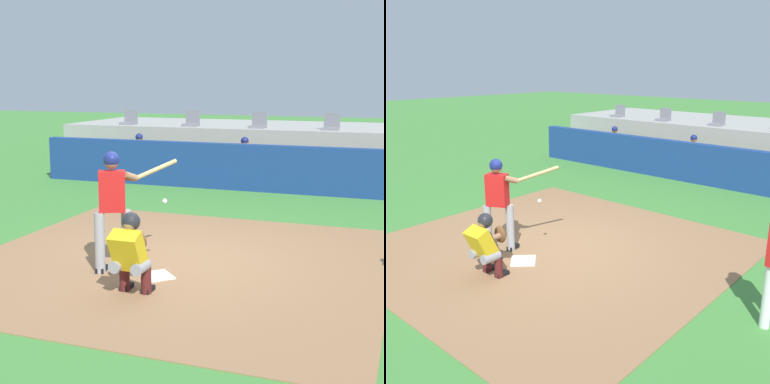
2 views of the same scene
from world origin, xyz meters
TOP-DOWN VIEW (x-y plane):
  - ground_plane at (0.00, 0.00)m, footprint 80.00×80.00m
  - dirt_infield at (0.00, 0.00)m, footprint 6.40×6.40m
  - home_plate at (0.00, -0.80)m, footprint 0.62×0.62m
  - batter_at_plate at (-0.68, -0.74)m, footprint 0.86×1.27m
  - catcher_crouched at (-0.01, -1.57)m, footprint 0.48×1.63m
  - dugout_wall at (0.00, 6.50)m, footprint 13.00×0.30m
  - dugout_bench at (0.00, 7.50)m, footprint 11.80×0.44m
  - dugout_player_0 at (-4.17, 7.34)m, footprint 0.49×0.70m
  - dugout_player_1 at (-0.98, 7.34)m, footprint 0.49×0.70m
  - stands_platform at (0.00, 10.90)m, footprint 15.00×4.40m
  - stadium_seat_0 at (-5.42, 9.38)m, footprint 0.46×0.46m
  - stadium_seat_1 at (-3.25, 9.38)m, footprint 0.46×0.46m
  - stadium_seat_2 at (-1.08, 9.38)m, footprint 0.46×0.46m

SIDE VIEW (x-z plane):
  - ground_plane at x=0.00m, z-range 0.00..0.00m
  - dirt_infield at x=0.00m, z-range 0.00..0.01m
  - home_plate at x=0.00m, z-range 0.01..0.04m
  - dugout_bench at x=0.00m, z-range 0.00..0.45m
  - dugout_wall at x=0.00m, z-range 0.00..1.20m
  - catcher_crouched at x=-0.01m, z-range 0.05..1.17m
  - dugout_player_0 at x=-4.17m, z-range 0.02..1.32m
  - dugout_player_1 at x=-0.98m, z-range 0.02..1.32m
  - stands_platform at x=0.00m, z-range 0.00..1.40m
  - batter_at_plate at x=-0.68m, z-range 0.13..1.94m
  - stadium_seat_0 at x=-5.42m, z-range 1.29..1.77m
  - stadium_seat_1 at x=-3.25m, z-range 1.29..1.77m
  - stadium_seat_2 at x=-1.08m, z-range 1.29..1.77m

